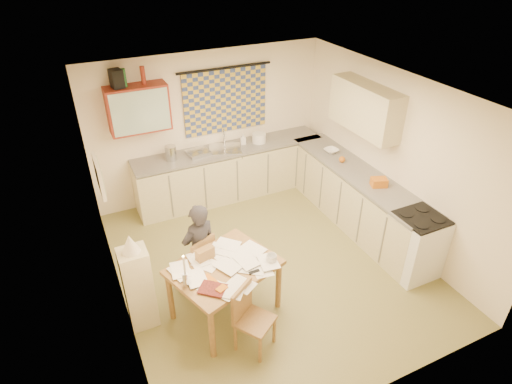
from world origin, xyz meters
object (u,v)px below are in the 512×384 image
stove (415,245)px  counter_back (231,172)px  chair_far (197,271)px  shelf_stand (139,288)px  person (200,249)px  dining_table (225,289)px  counter_right (355,198)px

stove → counter_back: bearing=116.4°
chair_far → shelf_stand: shelf_stand is taller
stove → chair_far: 2.93m
chair_far → person: person is taller
counter_back → dining_table: bearing=-113.9°
chair_far → shelf_stand: bearing=-3.5°
counter_back → chair_far: counter_back is taller
counter_back → counter_right: 2.18m
stove → shelf_stand: bearing=169.0°
counter_right → dining_table: (-2.59, -0.92, -0.07)m
dining_table → person: size_ratio=1.08×
dining_table → shelf_stand: bearing=144.0°
dining_table → counter_right: bearing=0.4°
counter_back → person: person is taller
chair_far → shelf_stand: (-0.79, -0.30, 0.28)m
stove → person: (-2.71, 0.93, 0.19)m
counter_back → counter_right: same height
stove → person: person is taller
person → counter_right: bearing=175.2°
counter_right → stove: bearing=-90.0°
counter_right → shelf_stand: (-3.54, -0.64, 0.09)m
counter_back → shelf_stand: shelf_stand is taller
counter_back → stove: bearing=-63.6°
counter_back → stove: same height
chair_far → shelf_stand: 0.89m
counter_back → chair_far: (-1.29, -1.96, -0.19)m
person → dining_table: bearing=89.9°
shelf_stand → person: bearing=16.0°
shelf_stand → stove: bearing=-11.0°
counter_right → person: bearing=-171.6°
counter_right → chair_far: (-2.75, -0.34, -0.19)m
person → shelf_stand: bearing=2.7°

